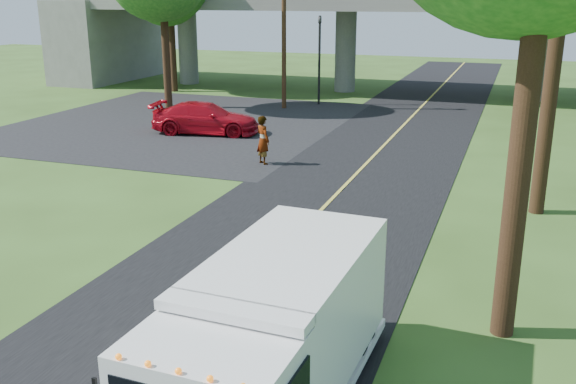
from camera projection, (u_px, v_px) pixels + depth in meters
The scene contains 10 objects.
ground at pixel (225, 310), 13.45m from camera, with size 120.00×120.00×0.00m, color #324E1B.
road at pixel (347, 184), 22.44m from camera, with size 7.00×90.00×0.02m, color black.
parking_lot at pixel (181, 123), 33.20m from camera, with size 16.00×18.00×0.01m, color black.
lane_line at pixel (347, 183), 22.43m from camera, with size 0.12×90.00×0.01m, color gold.
overpass at pixel (437, 24), 40.88m from camera, with size 54.00×10.00×7.30m.
traffic_signal at pixel (319, 51), 37.83m from camera, with size 0.18×0.22×5.20m.
utility_pole at pixel (284, 27), 36.11m from camera, with size 1.60×0.26×9.00m.
step_van at pixel (275, 334), 9.85m from camera, with size 2.37×5.97×2.48m.
red_sedan at pixel (206, 118), 30.44m from camera, with size 2.07×5.08×1.47m, color #A80A17.
pedestrian at pixel (263, 140), 24.82m from camera, with size 0.70×0.46×1.91m, color gray.
Camera 1 is at (5.36, -10.96, 6.33)m, focal length 40.00 mm.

